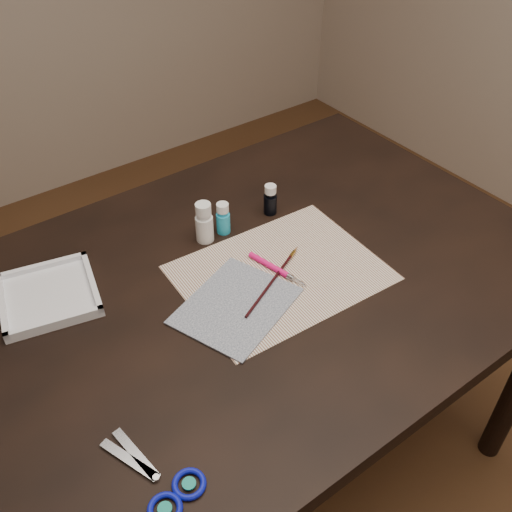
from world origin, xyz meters
TOP-DOWN VIEW (x-y plane):
  - ground at (0.00, 0.00)m, footprint 3.50×3.50m
  - table at (0.00, 0.00)m, footprint 1.30×0.90m
  - paper at (0.04, -0.03)m, footprint 0.44×0.34m
  - canvas at (-0.09, -0.06)m, footprint 0.28×0.25m
  - paint_bottle_white at (-0.02, 0.16)m, footprint 0.05×0.05m
  - paint_bottle_cyan at (0.03, 0.16)m, footprint 0.04×0.04m
  - paint_bottle_navy at (0.16, 0.16)m, footprint 0.04×0.04m
  - paintbrush at (0.01, -0.04)m, footprint 0.22×0.11m
  - craft_knife at (0.04, -0.02)m, footprint 0.05×0.16m
  - scissors at (-0.41, -0.27)m, footprint 0.17×0.23m
  - palette_tray at (-0.38, 0.19)m, footprint 0.23×0.23m

SIDE VIEW (x-z plane):
  - ground at x=0.00m, z-range -0.02..0.00m
  - table at x=0.00m, z-range 0.00..0.75m
  - paper at x=0.04m, z-range 0.75..0.75m
  - canvas at x=-0.09m, z-range 0.75..0.76m
  - scissors at x=-0.41m, z-range 0.75..0.76m
  - craft_knife at x=0.04m, z-range 0.75..0.76m
  - paintbrush at x=0.01m, z-range 0.76..0.76m
  - palette_tray at x=-0.38m, z-range 0.75..0.77m
  - paint_bottle_navy at x=0.16m, z-range 0.75..0.83m
  - paint_bottle_cyan at x=0.03m, z-range 0.75..0.83m
  - paint_bottle_white at x=-0.02m, z-range 0.75..0.85m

